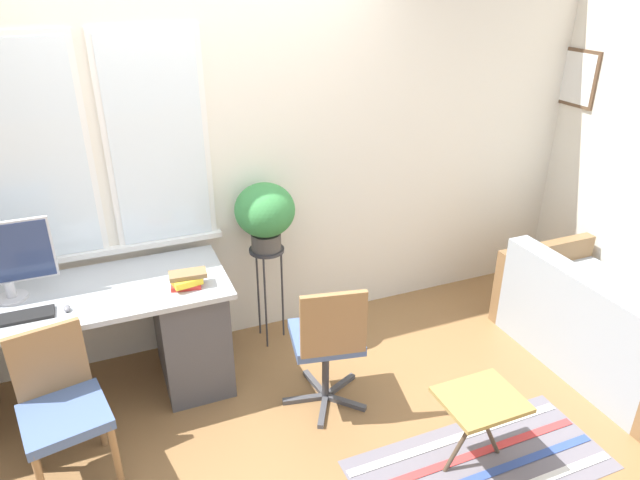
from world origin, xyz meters
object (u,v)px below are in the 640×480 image
Objects in this scene: monitor at (2,259)px; folding_stool at (480,404)px; couch_loveseat at (605,327)px; keyboard at (16,318)px; book_stack at (187,279)px; desk_chair_wooden at (61,405)px; mouse at (67,308)px; potted_plant at (265,212)px; plant_stand at (267,263)px; office_chair_swivel at (328,340)px.

monitor reaches higher than folding_stool.
monitor is 0.38× the size of couch_loveseat.
book_stack is (0.91, 0.00, 0.04)m from keyboard.
desk_chair_wooden reaches higher than folding_stool.
keyboard is at bearing 177.18° from mouse.
mouse is 1.33m from potted_plant.
monitor is 0.72× the size of plant_stand.
keyboard is at bearing -166.23° from plant_stand.
mouse is 0.13× the size of potted_plant.
keyboard reaches higher than plant_stand.
folding_stool is (2.01, -0.75, -0.05)m from desk_chair_wooden.
potted_plant is at bearing 113.69° from folding_stool.
desk_chair_wooden is 1.84× the size of folding_stool.
keyboard is 6.40× the size of mouse.
book_stack is at bearing 0.28° from keyboard.
desk_chair_wooden is 2.14m from folding_stool.
folding_stool is at bearing -32.33° from monitor.
book_stack is 0.48× the size of potted_plant.
book_stack is 0.72m from plant_stand.
book_stack is 0.92m from desk_chair_wooden.
office_chair_swivel is 1.91× the size of potted_plant.
keyboard is 3.64m from couch_loveseat.
keyboard is 0.91m from book_stack.
office_chair_swivel reaches higher than keyboard.
potted_plant reaches higher than mouse.
couch_loveseat is 3.04× the size of potted_plant.
couch_loveseat is (3.56, -0.96, -0.76)m from monitor.
couch_loveseat is (3.36, -0.32, -0.20)m from desk_chair_wooden.
potted_plant is at bearing 31.40° from book_stack.
office_chair_swivel is 1.95m from couch_loveseat.
mouse is 2.27m from folding_stool.
book_stack is 0.16× the size of couch_loveseat.
book_stack is 1.76m from folding_stool.
plant_stand is at bearing 180.00° from potted_plant.
potted_plant is (0.00, 0.00, 0.37)m from plant_stand.
monitor is 1.86m from office_chair_swivel.
couch_loveseat is at bearing -15.13° from monitor.
book_stack is (0.94, -0.23, -0.21)m from monitor.
potted_plant reaches higher than plant_stand.
couch_loveseat is at bearing -12.25° from mouse.
potted_plant is at bearing 61.67° from couch_loveseat.
plant_stand is (0.60, 0.36, -0.19)m from book_stack.
couch_loveseat is 1.92× the size of plant_stand.
book_stack is 0.25× the size of office_chair_swivel.
plant_stand is at bearing 113.69° from folding_stool.
potted_plant is 1.02× the size of folding_stool.
plant_stand is (1.25, 0.38, -0.16)m from mouse.
desk_chair_wooden is at bearing -72.95° from monitor.
monitor is 2.68m from folding_stool.
keyboard is at bearing -4.30° from office_chair_swivel.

